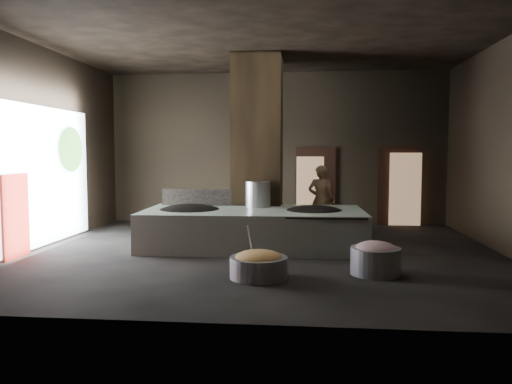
# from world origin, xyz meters

# --- Properties ---
(floor) EXTENTS (10.00, 9.00, 0.10)m
(floor) POSITION_xyz_m (0.00, 0.00, -0.05)
(floor) COLOR black
(floor) RESTS_ON ground
(ceiling) EXTENTS (10.00, 9.00, 0.10)m
(ceiling) POSITION_xyz_m (0.00, 0.00, 4.55)
(ceiling) COLOR black
(ceiling) RESTS_ON back_wall
(back_wall) EXTENTS (10.00, 0.10, 4.50)m
(back_wall) POSITION_xyz_m (0.00, 4.55, 2.25)
(back_wall) COLOR black
(back_wall) RESTS_ON ground
(front_wall) EXTENTS (10.00, 0.10, 4.50)m
(front_wall) POSITION_xyz_m (0.00, -4.55, 2.25)
(front_wall) COLOR black
(front_wall) RESTS_ON ground
(left_wall) EXTENTS (0.10, 9.00, 4.50)m
(left_wall) POSITION_xyz_m (-5.05, 0.00, 2.25)
(left_wall) COLOR black
(left_wall) RESTS_ON ground
(pillar) EXTENTS (1.20, 1.20, 4.50)m
(pillar) POSITION_xyz_m (-0.30, 1.90, 2.25)
(pillar) COLOR black
(pillar) RESTS_ON ground
(hearth_platform) EXTENTS (4.94, 2.47, 0.85)m
(hearth_platform) POSITION_xyz_m (-0.26, 0.56, 0.42)
(hearth_platform) COLOR silver
(hearth_platform) RESTS_ON ground
(platform_cap) EXTENTS (4.77, 2.29, 0.03)m
(platform_cap) POSITION_xyz_m (-0.26, 0.56, 0.82)
(platform_cap) COLOR black
(platform_cap) RESTS_ON hearth_platform
(wok_left) EXTENTS (1.54, 1.54, 0.42)m
(wok_left) POSITION_xyz_m (-1.71, 0.51, 0.75)
(wok_left) COLOR black
(wok_left) RESTS_ON hearth_platform
(wok_left_rim) EXTENTS (1.57, 1.57, 0.05)m
(wok_left_rim) POSITION_xyz_m (-1.71, 0.51, 0.82)
(wok_left_rim) COLOR black
(wok_left_rim) RESTS_ON hearth_platform
(wok_right) EXTENTS (1.43, 1.43, 0.40)m
(wok_right) POSITION_xyz_m (1.09, 0.61, 0.75)
(wok_right) COLOR black
(wok_right) RESTS_ON hearth_platform
(wok_right_rim) EXTENTS (1.46, 1.46, 0.05)m
(wok_right_rim) POSITION_xyz_m (1.09, 0.61, 0.82)
(wok_right_rim) COLOR black
(wok_right_rim) RESTS_ON hearth_platform
(stock_pot) EXTENTS (0.59, 0.59, 0.64)m
(stock_pot) POSITION_xyz_m (-0.21, 1.11, 1.13)
(stock_pot) COLOR silver
(stock_pot) RESTS_ON hearth_platform
(splash_guard) EXTENTS (1.70, 0.11, 0.42)m
(splash_guard) POSITION_xyz_m (-1.71, 1.31, 1.03)
(splash_guard) COLOR black
(splash_guard) RESTS_ON hearth_platform
(cook) EXTENTS (0.71, 0.51, 1.81)m
(cook) POSITION_xyz_m (1.29, 2.33, 0.90)
(cook) COLOR olive
(cook) RESTS_ON ground
(veg_basin) EXTENTS (1.18, 1.18, 0.36)m
(veg_basin) POSITION_xyz_m (0.11, -2.20, 0.18)
(veg_basin) COLOR gray
(veg_basin) RESTS_ON ground
(veg_fill) EXTENTS (0.80, 0.80, 0.25)m
(veg_fill) POSITION_xyz_m (0.11, -2.20, 0.35)
(veg_fill) COLOR tan
(veg_fill) RESTS_ON veg_basin
(ladle) EXTENTS (0.10, 0.39, 0.70)m
(ladle) POSITION_xyz_m (-0.04, -2.05, 0.55)
(ladle) COLOR silver
(ladle) RESTS_ON veg_basin
(meat_basin) EXTENTS (0.99, 0.99, 0.47)m
(meat_basin) POSITION_xyz_m (2.12, -1.75, 0.24)
(meat_basin) COLOR gray
(meat_basin) RESTS_ON ground
(meat_fill) EXTENTS (0.72, 0.72, 0.27)m
(meat_fill) POSITION_xyz_m (2.12, -1.75, 0.45)
(meat_fill) COLOR #B26B71
(meat_fill) RESTS_ON meat_basin
(doorway_near) EXTENTS (1.18, 0.08, 2.38)m
(doorway_near) POSITION_xyz_m (1.20, 4.45, 1.10)
(doorway_near) COLOR black
(doorway_near) RESTS_ON ground
(doorway_near_glow) EXTENTS (0.80, 0.04, 1.90)m
(doorway_near_glow) POSITION_xyz_m (1.03, 4.42, 1.05)
(doorway_near_glow) COLOR #8C6647
(doorway_near_glow) RESTS_ON ground
(doorway_far) EXTENTS (1.18, 0.08, 2.38)m
(doorway_far) POSITION_xyz_m (3.60, 4.45, 1.10)
(doorway_far) COLOR black
(doorway_far) RESTS_ON ground
(doorway_far_glow) EXTENTS (0.90, 0.04, 2.13)m
(doorway_far_glow) POSITION_xyz_m (3.78, 4.33, 1.05)
(doorway_far_glow) COLOR #8C6647
(doorway_far_glow) RESTS_ON ground
(left_opening) EXTENTS (0.04, 4.20, 3.10)m
(left_opening) POSITION_xyz_m (-4.95, 0.20, 1.60)
(left_opening) COLOR white
(left_opening) RESTS_ON ground
(pavilion_sliver) EXTENTS (0.05, 0.90, 1.70)m
(pavilion_sliver) POSITION_xyz_m (-4.88, -1.10, 0.85)
(pavilion_sliver) COLOR maroon
(pavilion_sliver) RESTS_ON ground
(tree_silhouette) EXTENTS (0.28, 1.10, 1.10)m
(tree_silhouette) POSITION_xyz_m (-4.85, 1.30, 2.20)
(tree_silhouette) COLOR #194714
(tree_silhouette) RESTS_ON left_opening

